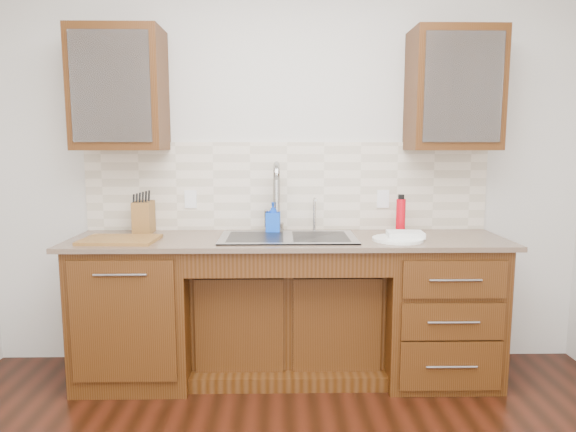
{
  "coord_description": "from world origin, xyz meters",
  "views": [
    {
      "loc": [
        -0.06,
        -1.72,
        1.49
      ],
      "look_at": [
        0.0,
        1.4,
        1.05
      ],
      "focal_mm": 32.0,
      "sensor_mm": 36.0,
      "label": 1
    }
  ],
  "objects_px": {
    "plate": "(398,239)",
    "cutting_board": "(120,240)",
    "water_bottle": "(401,216)",
    "soap_bottle": "(273,217)",
    "knife_block": "(144,217)"
  },
  "relations": [
    {
      "from": "plate",
      "to": "cutting_board",
      "type": "bearing_deg",
      "value": 179.99
    },
    {
      "from": "water_bottle",
      "to": "plate",
      "type": "distance_m",
      "value": 0.28
    },
    {
      "from": "soap_bottle",
      "to": "knife_block",
      "type": "xyz_separation_m",
      "value": [
        -0.85,
        0.02,
        0.0
      ]
    },
    {
      "from": "soap_bottle",
      "to": "plate",
      "type": "height_order",
      "value": "soap_bottle"
    },
    {
      "from": "plate",
      "to": "knife_block",
      "type": "bearing_deg",
      "value": 169.22
    },
    {
      "from": "knife_block",
      "to": "cutting_board",
      "type": "bearing_deg",
      "value": -103.41
    },
    {
      "from": "plate",
      "to": "cutting_board",
      "type": "height_order",
      "value": "cutting_board"
    },
    {
      "from": "soap_bottle",
      "to": "plate",
      "type": "distance_m",
      "value": 0.82
    },
    {
      "from": "plate",
      "to": "knife_block",
      "type": "relative_size",
      "value": 1.49
    },
    {
      "from": "knife_block",
      "to": "cutting_board",
      "type": "height_order",
      "value": "knife_block"
    },
    {
      "from": "cutting_board",
      "to": "knife_block",
      "type": "bearing_deg",
      "value": 77.76
    },
    {
      "from": "water_bottle",
      "to": "knife_block",
      "type": "bearing_deg",
      "value": 178.18
    },
    {
      "from": "water_bottle",
      "to": "plate",
      "type": "bearing_deg",
      "value": -106.33
    },
    {
      "from": "soap_bottle",
      "to": "water_bottle",
      "type": "bearing_deg",
      "value": 1.61
    },
    {
      "from": "water_bottle",
      "to": "knife_block",
      "type": "distance_m",
      "value": 1.68
    }
  ]
}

